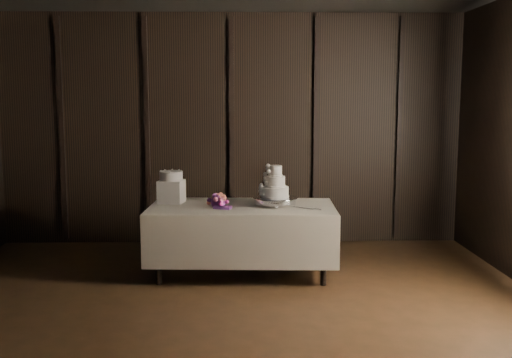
% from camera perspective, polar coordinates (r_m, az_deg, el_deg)
% --- Properties ---
extents(room, '(6.08, 7.08, 3.08)m').
position_cam_1_polar(room, '(4.37, -3.11, 2.32)').
color(room, black).
rests_on(room, ground).
extents(display_table, '(2.03, 1.13, 0.76)m').
position_cam_1_polar(display_table, '(6.52, -1.32, -5.53)').
color(display_table, silver).
rests_on(display_table, ground).
extents(cake_stand, '(0.52, 0.52, 0.09)m').
position_cam_1_polar(cake_stand, '(6.46, 1.85, -2.14)').
color(cake_stand, silver).
rests_on(cake_stand, display_table).
extents(wedding_cake, '(0.32, 0.29, 0.34)m').
position_cam_1_polar(wedding_cake, '(6.41, 1.64, -0.57)').
color(wedding_cake, white).
rests_on(wedding_cake, cake_stand).
extents(bouquet, '(0.39, 0.45, 0.18)m').
position_cam_1_polar(bouquet, '(6.39, -3.63, -2.11)').
color(bouquet, '#DD5D84').
rests_on(bouquet, display_table).
extents(box_pedestal, '(0.30, 0.30, 0.25)m').
position_cam_1_polar(box_pedestal, '(6.68, -8.05, -1.19)').
color(box_pedestal, white).
rests_on(box_pedestal, display_table).
extents(small_cake, '(0.29, 0.29, 0.10)m').
position_cam_1_polar(small_cake, '(6.65, -8.08, 0.31)').
color(small_cake, white).
rests_on(small_cake, box_pedestal).
extents(cake_knife, '(0.30, 0.25, 0.01)m').
position_cam_1_polar(cake_knife, '(6.30, 4.44, -2.77)').
color(cake_knife, silver).
rests_on(cake_knife, display_table).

